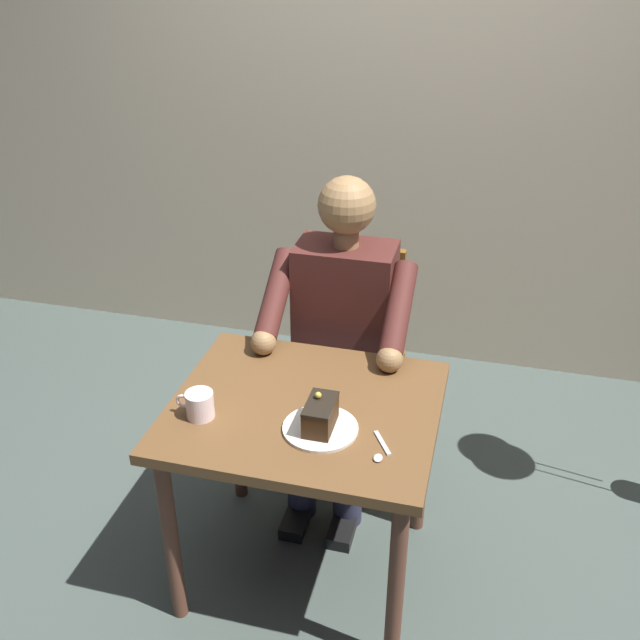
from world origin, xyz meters
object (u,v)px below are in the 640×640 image
Objects in this scene: dining_table at (305,431)px; dessert_spoon at (380,451)px; seated_person at (340,340)px; chair at (349,351)px; cake_slice at (320,415)px; coffee_cup at (199,404)px.

dining_table is 5.97× the size of dessert_spoon.
chair is at bearing -90.00° from seated_person.
seated_person is at bearing -67.61° from dessert_spoon.
seated_person is at bearing -82.42° from cake_slice.
dining_table is at bearing -154.95° from coffee_cup.
cake_slice is (-0.08, 0.11, 0.16)m from dining_table.
coffee_cup is at bearing 25.05° from dining_table.
dining_table is at bearing -54.02° from cake_slice.
seated_person is 0.60m from cake_slice.
dining_table is 0.66m from chair.
seated_person is 8.99× the size of cake_slice.
seated_person is at bearing -90.00° from dining_table.
cake_slice is (-0.08, 0.76, 0.25)m from chair.
chair is 0.23m from seated_person.
dessert_spoon is (-0.19, 0.06, -0.05)m from cake_slice.
dining_table is 0.90× the size of chair.
chair is at bearing -110.10° from coffee_cup.
cake_slice is at bearing -16.83° from dessert_spoon.
seated_person reaches higher than coffee_cup.
seated_person is 0.69m from coffee_cup.
cake_slice is at bearing 125.98° from dining_table.
coffee_cup is at bearing 69.90° from chair.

